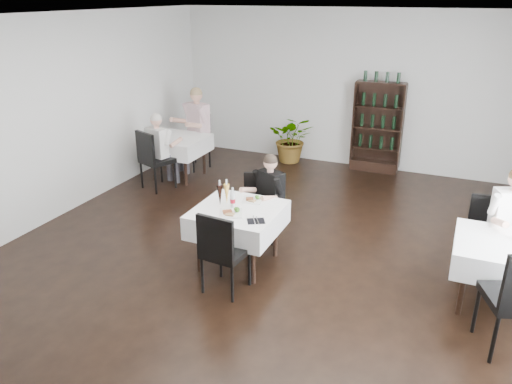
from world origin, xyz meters
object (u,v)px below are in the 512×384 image
Objects in this scene: main_table at (238,219)px; potted_tree at (292,139)px; wine_shelf at (377,128)px; diner_main at (267,193)px.

potted_tree is at bearing 100.36° from main_table.
wine_shelf is at bearing 78.22° from main_table.
main_table is 0.70m from diner_main.
diner_main is (0.88, -3.52, 0.26)m from potted_tree.
wine_shelf reaches higher than diner_main.
main_table is 1.06× the size of potted_tree.
wine_shelf is 1.71m from potted_tree.
main_table is at bearing -101.78° from wine_shelf.
potted_tree is at bearing -176.08° from wine_shelf.
diner_main is (0.11, 0.68, 0.12)m from main_table.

